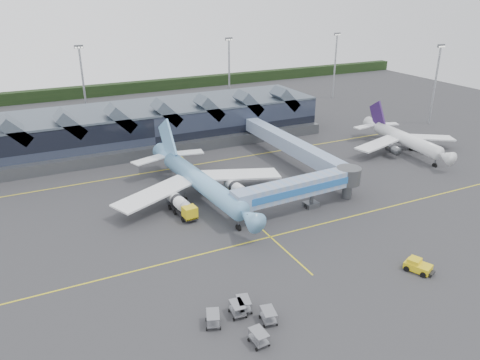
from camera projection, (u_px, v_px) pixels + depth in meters
name	position (u px, v px, depth m)	size (l,w,h in m)	color
ground	(248.00, 216.00, 81.71)	(260.00, 260.00, 0.00)	#2B2C2E
taxi_stripes	(224.00, 195.00, 89.99)	(120.00, 60.00, 0.01)	yellow
tree_line_far	(112.00, 89.00, 172.06)	(260.00, 4.00, 4.00)	black
terminal	(144.00, 126.00, 116.99)	(90.00, 22.25, 12.52)	black
light_masts	(215.00, 77.00, 137.47)	(132.40, 42.56, 22.45)	#94989D
main_airliner	(199.00, 180.00, 87.25)	(34.01, 39.25, 12.60)	#6CB7DC
regional_jet	(404.00, 138.00, 112.53)	(27.70, 30.33, 10.40)	white
jet_bridge	(307.00, 186.00, 83.08)	(26.63, 5.15, 6.20)	#7797C6
fuel_truck	(181.00, 205.00, 82.14)	(3.22, 9.09, 3.02)	black
pushback_tug	(418.00, 266.00, 65.90)	(3.59, 4.37, 1.76)	yellow
baggage_carts	(244.00, 316.00, 55.63)	(8.37, 8.55, 1.67)	gray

